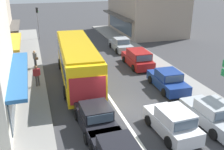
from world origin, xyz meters
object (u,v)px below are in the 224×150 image
city_bus (77,59)px  parked_sedan_kerb_second (168,80)px  sedan_queue_gap_filler (96,118)px  parked_sedan_kerb_rear (121,45)px  hatchback_behind_bus_near (172,122)px  pedestrian_with_handbag_near (35,58)px  pedestrian_browsing_midblock (37,75)px  parked_wagon_kerb_third (138,59)px  traffic_light_downstreet (38,18)px  parked_sedan_kerb_front (212,115)px

city_bus → parked_sedan_kerb_second: bearing=-28.5°
sedan_queue_gap_filler → parked_sedan_kerb_rear: bearing=66.3°
hatchback_behind_bus_near → pedestrian_with_handbag_near: size_ratio=2.32×
pedestrian_browsing_midblock → pedestrian_with_handbag_near: bearing=90.1°
parked_sedan_kerb_second → pedestrian_with_handbag_near: 12.11m
pedestrian_with_handbag_near → pedestrian_browsing_midblock: (0.01, -4.41, -0.00)m
city_bus → parked_sedan_kerb_second: 7.26m
pedestrian_browsing_midblock → parked_wagon_kerb_third: bearing=14.7°
parked_sedan_kerb_second → traffic_light_downstreet: 21.61m
traffic_light_downstreet → pedestrian_browsing_midblock: bearing=-92.9°
city_bus → traffic_light_downstreet: traffic_light_downstreet is taller
parked_sedan_kerb_second → pedestrian_browsing_midblock: size_ratio=2.61×
parked_sedan_kerb_front → sedan_queue_gap_filler: bearing=166.3°
city_bus → hatchback_behind_bus_near: bearing=-68.2°
traffic_light_downstreet → parked_wagon_kerb_third: bearing=-59.1°
sedan_queue_gap_filler → pedestrian_browsing_midblock: (-2.93, 6.91, 0.40)m
parked_wagon_kerb_third → pedestrian_with_handbag_near: pedestrian_with_handbag_near is taller
parked_sedan_kerb_front → pedestrian_with_handbag_near: 16.02m
sedan_queue_gap_filler → hatchback_behind_bus_near: bearing=-24.1°
sedan_queue_gap_filler → pedestrian_with_handbag_near: 11.71m
parked_sedan_kerb_second → city_bus: bearing=151.5°
parked_sedan_kerb_front → traffic_light_downstreet: traffic_light_downstreet is taller
sedan_queue_gap_filler → pedestrian_browsing_midblock: 7.52m
parked_wagon_kerb_third → parked_sedan_kerb_rear: size_ratio=1.08×
traffic_light_downstreet → parked_sedan_kerb_rear: bearing=-43.8°
sedan_queue_gap_filler → pedestrian_with_handbag_near: size_ratio=2.61×
city_bus → traffic_light_downstreet: size_ratio=2.61×
parked_wagon_kerb_third → pedestrian_with_handbag_near: bearing=168.0°
hatchback_behind_bus_near → parked_wagon_kerb_third: bearing=77.3°
sedan_queue_gap_filler → traffic_light_downstreet: (-2.09, 23.50, 2.19)m
traffic_light_downstreet → parked_sedan_kerb_front: bearing=-71.1°
hatchback_behind_bus_near → sedan_queue_gap_filler: 4.23m
sedan_queue_gap_filler → parked_sedan_kerb_rear: size_ratio=1.01×
sedan_queue_gap_filler → pedestrian_browsing_midblock: size_ratio=2.61×
parked_sedan_kerb_rear → parked_sedan_kerb_front: bearing=-90.4°
city_bus → parked_sedan_kerb_second: city_bus is taller
city_bus → hatchback_behind_bus_near: city_bus is taller
pedestrian_with_handbag_near → pedestrian_browsing_midblock: 4.41m
parked_sedan_kerb_rear → pedestrian_browsing_midblock: size_ratio=2.59×
parked_wagon_kerb_third → pedestrian_browsing_midblock: pedestrian_browsing_midblock is taller
parked_sedan_kerb_second → parked_wagon_kerb_third: parked_wagon_kerb_third is taller
pedestrian_with_handbag_near → parked_sedan_kerb_rear: bearing=21.7°
parked_sedan_kerb_rear → traffic_light_downstreet: size_ratio=1.00×
parked_sedan_kerb_second → parked_wagon_kerb_third: 5.54m
hatchback_behind_bus_near → parked_sedan_kerb_front: 2.67m
parked_sedan_kerb_front → parked_sedan_kerb_rear: bearing=89.6°
city_bus → parked_sedan_kerb_front: size_ratio=2.57×
traffic_light_downstreet → sedan_queue_gap_filler: bearing=-84.9°
pedestrian_browsing_midblock → city_bus: bearing=5.6°
sedan_queue_gap_filler → city_bus: bearing=87.9°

